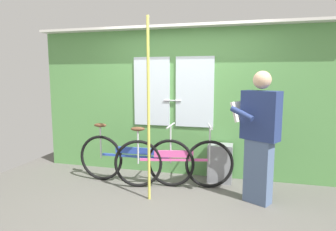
# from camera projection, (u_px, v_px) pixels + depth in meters

# --- Properties ---
(ground_plane) EXTENTS (5.92, 4.17, 0.04)m
(ground_plane) POSITION_uv_depth(u_px,v_px,m) (165.00, 208.00, 3.59)
(ground_plane) COLOR #56544F
(train_door_wall) EXTENTS (4.92, 0.28, 2.36)m
(train_door_wall) POSITION_uv_depth(u_px,v_px,m) (185.00, 99.00, 4.65)
(train_door_wall) COLOR #56934C
(train_door_wall) RESTS_ON ground_plane
(bicycle_near_door) EXTENTS (1.68, 0.55, 0.91)m
(bicycle_near_door) POSITION_uv_depth(u_px,v_px,m) (173.00, 162.00, 4.18)
(bicycle_near_door) COLOR black
(bicycle_near_door) RESTS_ON ground_plane
(bicycle_leaning_behind) EXTENTS (1.80, 0.44, 0.91)m
(bicycle_leaning_behind) POSITION_uv_depth(u_px,v_px,m) (134.00, 159.00, 4.35)
(bicycle_leaning_behind) COLOR black
(bicycle_leaning_behind) RESTS_ON ground_plane
(passenger_reading_newspaper) EXTENTS (0.62, 0.57, 1.66)m
(passenger_reading_newspaper) POSITION_uv_depth(u_px,v_px,m) (259.00, 135.00, 3.62)
(passenger_reading_newspaper) COLOR slate
(passenger_reading_newspaper) RESTS_ON ground_plane
(trash_bin_by_wall) EXTENTS (0.36, 0.28, 0.58)m
(trash_bin_by_wall) POSITION_uv_depth(u_px,v_px,m) (220.00, 163.00, 4.43)
(trash_bin_by_wall) COLOR gray
(trash_bin_by_wall) RESTS_ON ground_plane
(handrail_pole) EXTENTS (0.04, 0.04, 2.32)m
(handrail_pole) POSITION_uv_depth(u_px,v_px,m) (148.00, 111.00, 3.67)
(handrail_pole) COLOR #C6C14C
(handrail_pole) RESTS_ON ground_plane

